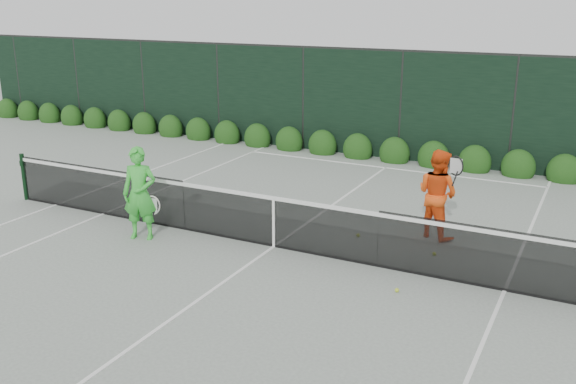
% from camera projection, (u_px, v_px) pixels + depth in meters
% --- Properties ---
extents(ground, '(80.00, 80.00, 0.00)m').
position_uv_depth(ground, '(274.00, 247.00, 11.86)').
color(ground, gray).
rests_on(ground, ground).
extents(tennis_net, '(12.90, 0.10, 1.07)m').
position_uv_depth(tennis_net, '(273.00, 220.00, 11.71)').
color(tennis_net, black).
rests_on(tennis_net, ground).
extents(player_woman, '(0.76, 0.63, 1.78)m').
position_uv_depth(player_woman, '(140.00, 194.00, 12.05)').
color(player_woman, green).
rests_on(player_woman, ground).
extents(player_man, '(1.03, 0.93, 1.72)m').
position_uv_depth(player_man, '(437.00, 194.00, 12.13)').
color(player_man, '#FE5315').
rests_on(player_man, ground).
extents(court_lines, '(11.03, 23.83, 0.01)m').
position_uv_depth(court_lines, '(274.00, 247.00, 11.86)').
color(court_lines, white).
rests_on(court_lines, ground).
extents(windscreen_fence, '(32.00, 21.07, 3.06)m').
position_uv_depth(windscreen_fence, '(183.00, 211.00, 9.10)').
color(windscreen_fence, black).
rests_on(windscreen_fence, ground).
extents(hedge_row, '(31.66, 0.65, 0.94)m').
position_uv_depth(hedge_row, '(394.00, 154.00, 17.89)').
color(hedge_row, '#11350E').
rests_on(hedge_row, ground).
extents(tennis_balls, '(1.62, 2.06, 0.07)m').
position_uv_depth(tennis_balls, '(395.00, 258.00, 11.27)').
color(tennis_balls, '#BDD32E').
rests_on(tennis_balls, ground).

